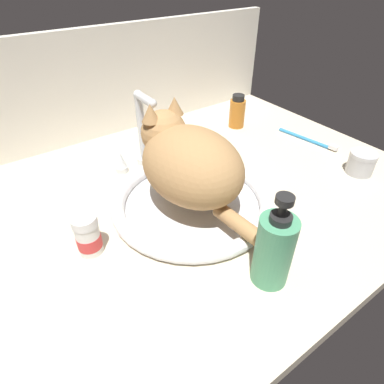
% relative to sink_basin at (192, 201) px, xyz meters
% --- Properties ---
extents(countertop, '(1.12, 0.81, 0.03)m').
position_rel_sink_basin_xyz_m(countertop, '(0.04, 0.03, -0.03)').
color(countertop, beige).
rests_on(countertop, ground).
extents(backsplash_wall, '(1.12, 0.02, 0.34)m').
position_rel_sink_basin_xyz_m(backsplash_wall, '(0.04, 0.45, 0.13)').
color(backsplash_wall, silver).
rests_on(backsplash_wall, ground).
extents(sink_basin, '(0.37, 0.37, 0.03)m').
position_rel_sink_basin_xyz_m(sink_basin, '(0.00, 0.00, 0.00)').
color(sink_basin, white).
rests_on(sink_basin, countertop).
extents(faucet, '(0.17, 0.10, 0.21)m').
position_rel_sink_basin_xyz_m(faucet, '(0.00, 0.22, 0.06)').
color(faucet, silver).
rests_on(faucet, countertop).
extents(cat, '(0.21, 0.38, 0.19)m').
position_rel_sink_basin_xyz_m(cat, '(-0.00, 0.02, 0.10)').
color(cat, tan).
rests_on(cat, sink_basin).
extents(pill_bottle, '(0.05, 0.05, 0.09)m').
position_rel_sink_basin_xyz_m(pill_bottle, '(-0.24, 0.00, 0.03)').
color(pill_bottle, white).
rests_on(pill_bottle, countertop).
extents(metal_jar, '(0.07, 0.07, 0.06)m').
position_rel_sink_basin_xyz_m(metal_jar, '(0.44, -0.14, 0.02)').
color(metal_jar, '#B2B5BA').
rests_on(metal_jar, countertop).
extents(amber_bottle, '(0.05, 0.05, 0.11)m').
position_rel_sink_basin_xyz_m(amber_bottle, '(0.36, 0.26, 0.04)').
color(amber_bottle, '#B2661E').
rests_on(amber_bottle, countertop).
extents(soap_pump_bottle, '(0.06, 0.06, 0.18)m').
position_rel_sink_basin_xyz_m(soap_pump_bottle, '(-0.01, -0.24, 0.06)').
color(soap_pump_bottle, '#4C9E70').
rests_on(soap_pump_bottle, countertop).
extents(toothbrush, '(0.04, 0.19, 0.02)m').
position_rel_sink_basin_xyz_m(toothbrush, '(0.47, 0.05, -0.01)').
color(toothbrush, '#338CD1').
rests_on(toothbrush, countertop).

